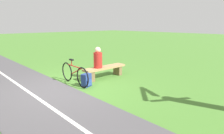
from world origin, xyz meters
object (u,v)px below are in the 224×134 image
object	(u,v)px
bicycle	(74,74)
backpack	(87,80)
person_seated	(98,59)
bench	(105,70)

from	to	relation	value
bicycle	backpack	size ratio (longest dim) A/B	3.95
person_seated	backpack	size ratio (longest dim) A/B	1.79
bench	bicycle	bearing A→B (deg)	-2.68
backpack	person_seated	bearing A→B (deg)	-152.91
person_seated	backpack	world-z (taller)	person_seated
bench	person_seated	world-z (taller)	person_seated
bicycle	backpack	distance (m)	0.57
bench	bicycle	world-z (taller)	bicycle
person_seated	bench	bearing A→B (deg)	-180.00
person_seated	bicycle	distance (m)	1.11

